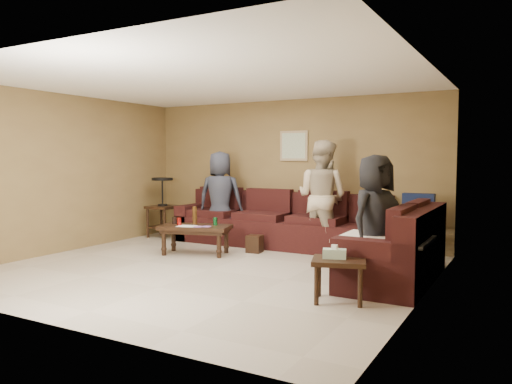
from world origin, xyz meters
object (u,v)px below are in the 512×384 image
Objects in this scene: sectional_sofa at (310,235)px; coffee_table at (195,230)px; end_table_left at (163,206)px; side_table_right at (338,264)px; person_middle at (322,197)px; person_right at (375,220)px; person_left at (220,197)px; waste_bin at (255,244)px.

coffee_table is at bearing -155.92° from sectional_sofa.
end_table_left is 1.71× the size of side_table_right.
person_right is at bearing 138.22° from person_middle.
person_middle is at bearing 115.15° from side_table_right.
person_left reaches higher than side_table_right.
person_middle is 1.15× the size of person_right.
side_table_right is 2.84m from waste_bin.
person_left reaches higher than end_table_left.
coffee_table is 0.74× the size of person_left.
person_left is at bearing 168.30° from sectional_sofa.
sectional_sofa is at bearing 9.35° from waste_bin.
end_table_left is 4.73m from person_right.
coffee_table is 1.06× the size of end_table_left.
end_table_left is 2.34m from waste_bin.
waste_bin is at bearing 137.05° from side_table_right.
sectional_sofa is 1.96m from person_left.
end_table_left is 0.70× the size of person_left.
end_table_left is at bearing 145.17° from coffee_table.
person_left reaches higher than sectional_sofa.
person_right reaches higher than side_table_right.
side_table_right is at bearing 122.76° from person_left.
person_middle reaches higher than sectional_sofa.
person_right is (0.15, 0.83, 0.38)m from side_table_right.
person_right is (1.34, -1.24, 0.44)m from sectional_sofa.
waste_bin is (2.24, -0.48, -0.45)m from end_table_left.
waste_bin is 0.18× the size of person_right.
person_middle is 2.06m from person_right.
person_right is (2.22, -1.10, 0.63)m from waste_bin.
side_table_right is 0.41× the size of person_left.
person_left is at bearing 82.98° from person_right.
end_table_left reaches higher than coffee_table.
person_right is (3.20, -1.63, -0.04)m from person_left.
waste_bin is at bearing 133.28° from person_left.
person_left is 0.91× the size of person_middle.
coffee_table is 3.11m from side_table_right.
coffee_table reaches higher than waste_bin.
sectional_sofa is 4.15× the size of end_table_left.
person_middle is at bearing 58.70° from person_right.
end_table_left reaches higher than waste_bin.
person_left reaches higher than person_right.
person_middle is at bearing 33.20° from coffee_table.
person_middle is at bearing 160.96° from person_left.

